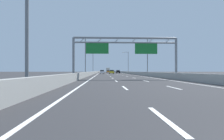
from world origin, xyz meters
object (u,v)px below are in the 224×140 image
blue_car (113,71)px  box_truck (108,70)px  streetlamp_right_mid (147,54)px  white_car (102,72)px  streetlamp_left_mid (86,54)px  orange_car (108,71)px  black_car (118,72)px  sign_gantry (125,47)px  streetlamp_left_far (94,61)px  streetlamp_right_far (128,61)px  yellow_car (112,72)px

blue_car → box_truck: size_ratio=0.61×
streetlamp_right_mid → white_car: 31.26m
streetlamp_left_mid → orange_car: bearing=84.6°
streetlamp_right_mid → blue_car: size_ratio=2.03×
streetlamp_left_mid → orange_car: 78.46m
streetlamp_left_mid → black_car: streetlamp_left_mid is taller
blue_car → sign_gantry: bearing=-92.1°
sign_gantry → orange_car: sign_gantry is taller
streetlamp_left_mid → streetlamp_left_far: size_ratio=1.00×
streetlamp_right_mid → box_truck: streetlamp_right_mid is taller
streetlamp_right_far → streetlamp_left_far: bearing=180.0°
streetlamp_left_mid → streetlamp_right_far: bearing=67.7°
streetlamp_left_far → blue_car: streetlamp_left_far is taller
blue_car → box_truck: bearing=134.1°
black_car → orange_car: bearing=96.4°
streetlamp_left_mid → black_car: size_ratio=2.27×
sign_gantry → orange_car: bearing=90.0°
black_car → blue_car: bearing=90.0°
box_truck → streetlamp_right_far: bearing=-82.5°
sign_gantry → box_truck: (0.33, 110.40, -3.03)m
sign_gantry → white_car: size_ratio=3.40×
streetlamp_right_mid → box_truck: (-7.26, 91.82, -3.62)m
black_car → box_truck: box_truck is taller
sign_gantry → yellow_car: 46.78m
streetlamp_right_far → white_car: streetlamp_right_far is taller
blue_car → yellow_car: (-3.70, -60.17, 0.01)m
orange_car → blue_car: size_ratio=0.99×
streetlamp_right_mid → streetlamp_left_far: size_ratio=1.00×
sign_gantry → streetlamp_right_mid: bearing=67.8°
orange_car → black_car: bearing=-83.6°
streetlamp_left_far → orange_car: 42.55m
yellow_car → streetlamp_right_far: bearing=48.1°
streetlamp_right_mid → streetlamp_left_far: (-14.93, 36.33, 0.00)m
streetlamp_right_mid → sign_gantry: bearing=-112.2°
streetlamp_right_far → white_car: 14.26m
streetlamp_right_mid → black_car: streetlamp_right_mid is taller
yellow_car → box_truck: (0.19, 63.79, 0.99)m
streetlamp_left_mid → streetlamp_left_far: bearing=90.0°
yellow_car → black_car: bearing=76.6°
sign_gantry → streetlamp_right_mid: (7.59, 18.58, 0.60)m
streetlamp_left_mid → streetlamp_right_mid: bearing=0.0°
streetlamp_left_mid → streetlamp_right_mid: size_ratio=1.00×
streetlamp_left_far → blue_car: 53.27m
orange_car → box_truck: 13.88m
streetlamp_right_mid → streetlamp_left_far: same height
streetlamp_left_mid → blue_car: bearing=82.8°
streetlamp_left_far → white_car: (3.73, -7.51, -4.62)m
streetlamp_right_far → black_car: 9.46m
blue_car → black_car: bearing=-90.0°
sign_gantry → streetlamp_right_far: (7.59, 54.90, 0.60)m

